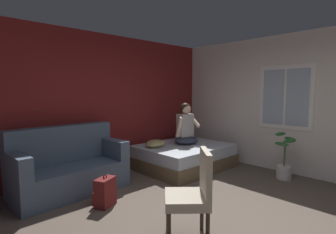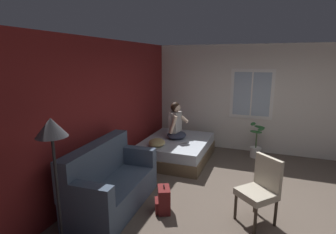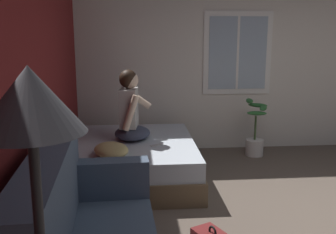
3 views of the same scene
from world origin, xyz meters
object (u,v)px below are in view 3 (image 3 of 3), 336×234
object	(u,v)px
bed	(136,160)
potted_plant	(255,136)
cell_phone	(156,145)
throw_pillow	(111,150)
person_seated	(131,111)
floor_lamp	(33,148)

from	to	relation	value
bed	potted_plant	size ratio (longest dim) A/B	2.18
bed	cell_phone	xyz separation A→B (m)	(-0.21, -0.25, 0.25)
throw_pillow	person_seated	bearing A→B (deg)	-17.38
cell_phone	potted_plant	distance (m)	1.83
throw_pillow	floor_lamp	distance (m)	2.98
throw_pillow	potted_plant	xyz separation A→B (m)	(1.36, -2.03, -0.25)
cell_phone	floor_lamp	distance (m)	3.38
floor_lamp	potted_plant	xyz separation A→B (m)	(4.20, -2.10, -1.13)
floor_lamp	person_seated	bearing A→B (deg)	-4.60
throw_pillow	potted_plant	distance (m)	2.45
bed	potted_plant	world-z (taller)	potted_plant
cell_phone	floor_lamp	world-z (taller)	floor_lamp
person_seated	bed	bearing A→B (deg)	-153.22
throw_pillow	cell_phone	bearing A→B (deg)	-55.21
floor_lamp	cell_phone	bearing A→B (deg)	-10.31
bed	throw_pillow	distance (m)	0.70
cell_phone	person_seated	bearing A→B (deg)	15.69
bed	potted_plant	xyz separation A→B (m)	(0.79, -1.76, 0.07)
cell_phone	throw_pillow	bearing A→B (deg)	97.29
bed	cell_phone	bearing A→B (deg)	-131.07
throw_pillow	cell_phone	size ratio (longest dim) A/B	3.33
bed	throw_pillow	world-z (taller)	throw_pillow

